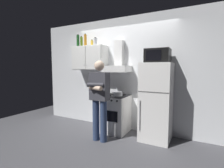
{
  "coord_description": "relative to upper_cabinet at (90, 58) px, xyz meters",
  "views": [
    {
      "loc": [
        1.67,
        -3.15,
        1.49
      ],
      "look_at": [
        0.0,
        0.0,
        1.15
      ],
      "focal_mm": 26.58,
      "sensor_mm": 36.0,
      "label": 1
    }
  ],
  "objects": [
    {
      "name": "ground_plane",
      "position": [
        0.85,
        -0.37,
        -1.75
      ],
      "size": [
        7.0,
        7.0,
        0.0
      ],
      "primitive_type": "plane",
      "color": "#4C4C51"
    },
    {
      "name": "back_wall_tiled",
      "position": [
        0.85,
        0.23,
        -0.4
      ],
      "size": [
        4.8,
        0.1,
        2.7
      ],
      "primitive_type": "cube",
      "color": "white",
      "rests_on": "ground_plane"
    },
    {
      "name": "upper_cabinet",
      "position": [
        0.0,
        0.0,
        0.0
      ],
      "size": [
        0.9,
        0.37,
        0.6
      ],
      "color": "white"
    },
    {
      "name": "stove_oven",
      "position": [
        0.8,
        -0.13,
        -1.32
      ],
      "size": [
        0.6,
        0.62,
        0.87
      ],
      "color": "white",
      "rests_on": "ground_plane"
    },
    {
      "name": "range_hood",
      "position": [
        0.8,
        0.0,
        -0.15
      ],
      "size": [
        0.6,
        0.44,
        0.75
      ],
      "color": "white"
    },
    {
      "name": "refrigerator",
      "position": [
        1.75,
        -0.12,
        -0.95
      ],
      "size": [
        0.6,
        0.62,
        1.6
      ],
      "color": "white",
      "rests_on": "ground_plane"
    },
    {
      "name": "microwave",
      "position": [
        1.75,
        -0.11,
        -0.01
      ],
      "size": [
        0.48,
        0.37,
        0.28
      ],
      "color": "black",
      "rests_on": "refrigerator"
    },
    {
      "name": "person_standing",
      "position": [
        0.75,
        -0.73,
        -0.85
      ],
      "size": [
        0.38,
        0.33,
        1.64
      ],
      "color": "navy",
      "rests_on": "ground_plane"
    },
    {
      "name": "cooking_pot",
      "position": [
        0.93,
        -0.24,
        -0.83
      ],
      "size": [
        0.31,
        0.21,
        0.09
      ],
      "color": "#B7BABF",
      "rests_on": "stove_oven"
    },
    {
      "name": "bottle_spice_jar",
      "position": [
        0.07,
        0.01,
        0.37
      ],
      "size": [
        0.06,
        0.06,
        0.16
      ],
      "color": "gold",
      "rests_on": "upper_cabinet"
    },
    {
      "name": "bottle_wine_green",
      "position": [
        -0.34,
        -0.02,
        0.45
      ],
      "size": [
        0.07,
        0.07,
        0.32
      ],
      "color": "#19471E",
      "rests_on": "upper_cabinet"
    },
    {
      "name": "bottle_liquor_amber",
      "position": [
        -0.12,
        -0.0,
        0.45
      ],
      "size": [
        0.07,
        0.07,
        0.32
      ],
      "color": "#B7721E",
      "rests_on": "upper_cabinet"
    },
    {
      "name": "bottle_olive_oil",
      "position": [
        -0.25,
        -0.0,
        0.43
      ],
      "size": [
        0.07,
        0.07,
        0.27
      ],
      "color": "#4C6B19",
      "rests_on": "upper_cabinet"
    },
    {
      "name": "bottle_canister_steel",
      "position": [
        0.19,
        -0.01,
        0.39
      ],
      "size": [
        0.08,
        0.08,
        0.2
      ],
      "color": "#B2B5BA",
      "rests_on": "upper_cabinet"
    }
  ]
}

